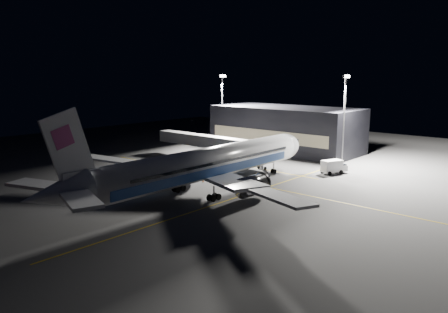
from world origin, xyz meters
TOP-DOWN VIEW (x-y plane):
  - ground at (0.00, 0.00)m, footprint 200.00×200.00m
  - guide_line_main at (10.00, 0.00)m, footprint 0.25×80.00m
  - guide_line_cross at (0.00, -6.00)m, footprint 70.00×0.25m
  - guide_line_side at (22.00, 10.00)m, footprint 0.25×40.00m
  - airliner at (-1.08, 0.00)m, footprint 61.48×54.22m
  - terminal at (45.98, 14.00)m, footprint 18.12×40.00m
  - jet_bridge at (22.00, 18.06)m, footprint 3.60×34.40m
  - floodlight_mast_north at (40.00, 31.99)m, footprint 2.40×0.68m
  - floodlight_mast_south at (40.00, -6.01)m, footprint 2.40×0.67m
  - service_truck at (28.65, -9.81)m, footprint 6.14×4.22m
  - baggage_tug at (1.62, 14.98)m, footprint 2.91×2.57m
  - safety_cone_a at (5.15, 6.11)m, footprint 0.36×0.36m
  - safety_cone_b at (1.43, 11.60)m, footprint 0.38×0.38m
  - safety_cone_c at (-8.00, 14.00)m, footprint 0.39×0.39m

SIDE VIEW (x-z plane):
  - ground at x=0.00m, z-range 0.00..0.00m
  - guide_line_main at x=10.00m, z-range 0.00..0.01m
  - guide_line_cross at x=0.00m, z-range 0.00..0.01m
  - guide_line_side at x=22.00m, z-range 0.00..0.01m
  - safety_cone_a at x=5.15m, z-range 0.00..0.54m
  - safety_cone_b at x=1.43m, z-range 0.00..0.58m
  - safety_cone_c at x=-8.00m, z-range 0.00..0.58m
  - baggage_tug at x=1.62m, z-range -0.07..1.72m
  - service_truck at x=28.65m, z-range 0.10..3.03m
  - jet_bridge at x=22.00m, z-range 1.43..7.73m
  - airliner at x=-1.08m, z-range -3.16..13.48m
  - terminal at x=45.98m, z-range 0.00..12.00m
  - floodlight_mast_north at x=40.00m, z-range 2.02..22.72m
  - floodlight_mast_south at x=40.00m, z-range 2.02..22.72m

